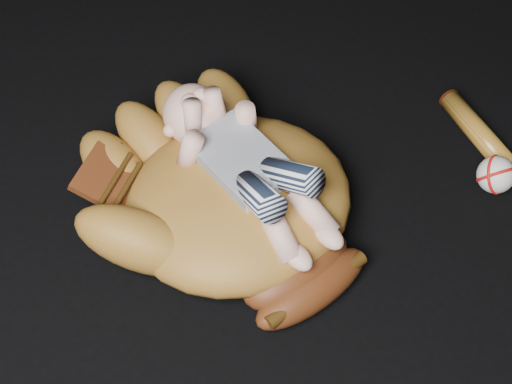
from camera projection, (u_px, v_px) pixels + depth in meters
baseball_glove at (238, 194)px, 1.27m from camera, size 0.57×0.63×0.17m
newborn_baby at (252, 169)px, 1.23m from camera, size 0.25×0.41×0.16m
baseball at (496, 175)px, 1.36m from camera, size 0.08×0.08×0.07m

